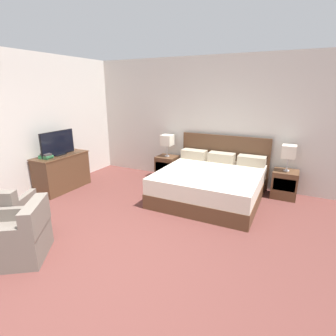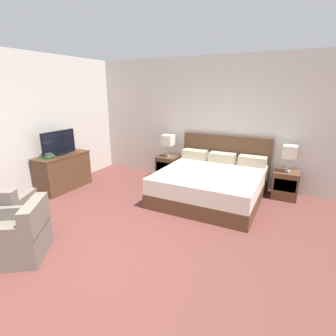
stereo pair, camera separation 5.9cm
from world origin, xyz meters
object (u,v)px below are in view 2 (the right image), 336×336
at_px(table_lamp_left, 168,140).
at_px(armchair_companion, 20,237).
at_px(book_red_cover, 47,157).
at_px(armchair_by_window, 5,214).
at_px(tv, 59,143).
at_px(bed, 211,183).
at_px(book_blue_cover, 47,156).
at_px(book_small_top, 47,154).
at_px(nightstand_left, 168,167).
at_px(nightstand_right, 285,185).
at_px(table_lamp_right, 290,152).
at_px(dresser, 63,171).

relative_size(table_lamp_left, armchair_companion, 0.55).
relative_size(book_red_cover, armchair_by_window, 0.24).
bearing_deg(book_red_cover, tv, 88.73).
bearing_deg(bed, book_blue_cover, -156.50).
bearing_deg(book_small_top, nightstand_left, 49.75).
height_order(nightstand_left, nightstand_right, same).
height_order(bed, nightstand_right, bed).
bearing_deg(book_blue_cover, armchair_by_window, -64.19).
distance_m(nightstand_left, nightstand_right, 2.66).
bearing_deg(armchair_companion, book_blue_cover, 130.96).
height_order(table_lamp_right, book_red_cover, table_lamp_right).
relative_size(table_lamp_left, tv, 0.63).
bearing_deg(table_lamp_right, armchair_by_window, -137.68).
distance_m(table_lamp_left, armchair_by_window, 3.61).
bearing_deg(book_blue_cover, table_lamp_right, 24.81).
distance_m(bed, tv, 3.28).
bearing_deg(book_blue_cover, tv, 89.87).
xyz_separation_m(dresser, armchair_companion, (1.45, -2.02, -0.11)).
bearing_deg(book_blue_cover, bed, 23.50).
bearing_deg(armchair_companion, bed, 61.98).
distance_m(book_small_top, armchair_companion, 2.28).
height_order(nightstand_right, book_red_cover, book_red_cover).
height_order(book_blue_cover, armchair_companion, book_blue_cover).
relative_size(table_lamp_right, armchair_by_window, 0.57).
distance_m(tv, book_red_cover, 0.40).
distance_m(nightstand_right, armchair_companion, 4.71).
xyz_separation_m(book_red_cover, book_blue_cover, (0.01, 0.00, 0.03)).
distance_m(bed, book_blue_cover, 3.36).
distance_m(nightstand_left, armchair_by_window, 3.54).
height_order(bed, nightstand_left, bed).
bearing_deg(dresser, book_red_cover, -90.76).
bearing_deg(table_lamp_right, book_blue_cover, -155.19).
bearing_deg(dresser, tv, -84.73).
height_order(table_lamp_right, tv, tv).
bearing_deg(nightstand_left, dresser, -135.86).
distance_m(dresser, book_small_top, 0.58).
bearing_deg(nightstand_left, book_blue_cover, -130.37).
height_order(nightstand_right, book_small_top, book_small_top).
relative_size(nightstand_left, armchair_by_window, 0.61).
xyz_separation_m(table_lamp_right, book_small_top, (-4.37, -2.02, -0.09)).
bearing_deg(book_small_top, table_lamp_right, 24.84).
distance_m(dresser, tv, 0.62).
relative_size(table_lamp_right, book_small_top, 2.63).
distance_m(dresser, book_blue_cover, 0.55).
height_order(nightstand_left, armchair_by_window, armchair_by_window).
height_order(table_lamp_right, dresser, table_lamp_right).
distance_m(bed, table_lamp_left, 1.63).
distance_m(dresser, book_red_cover, 0.53).
distance_m(table_lamp_left, table_lamp_right, 2.66).
bearing_deg(bed, nightstand_left, 152.35).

